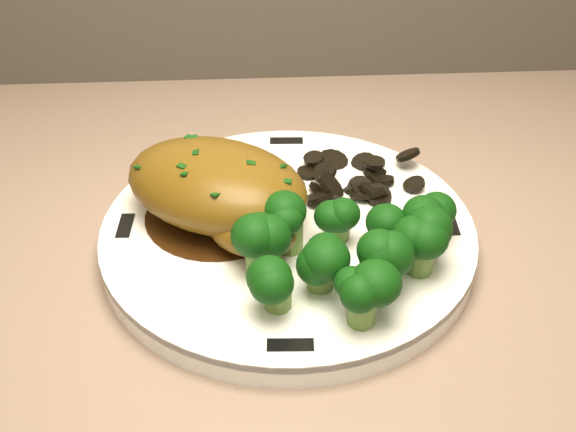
{
  "coord_description": "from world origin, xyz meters",
  "views": [
    {
      "loc": [
        0.25,
        1.2,
        1.25
      ],
      "look_at": [
        0.28,
        1.66,
        0.9
      ],
      "focal_mm": 45.0,
      "sensor_mm": 36.0,
      "label": 1
    }
  ],
  "objects": [
    {
      "name": "mushroom_pile",
      "position": [
        0.34,
        1.72,
        0.89
      ],
      "size": [
        0.11,
        0.08,
        0.03
      ],
      "color": "black",
      "rests_on": "plate"
    },
    {
      "name": "rim_accent_0",
      "position": [
        0.41,
        1.66,
        0.89
      ],
      "size": [
        0.01,
        0.03,
        0.0
      ],
      "primitive_type": "cube",
      "rotation": [
        0.0,
        0.0,
        1.53
      ],
      "color": "black",
      "rests_on": "plate"
    },
    {
      "name": "gravy_pool",
      "position": [
        0.22,
        1.68,
        0.89
      ],
      "size": [
        0.12,
        0.12,
        0.0
      ],
      "primitive_type": "cylinder",
      "color": "#331A09",
      "rests_on": "plate"
    },
    {
      "name": "plate",
      "position": [
        0.28,
        1.66,
        0.88
      ],
      "size": [
        0.36,
        0.36,
        0.02
      ],
      "primitive_type": "cylinder",
      "rotation": [
        0.0,
        0.0,
        -0.18
      ],
      "color": "white",
      "rests_on": "counter"
    },
    {
      "name": "rim_accent_3",
      "position": [
        0.27,
        1.53,
        0.89
      ],
      "size": [
        0.03,
        0.01,
        0.0
      ],
      "primitive_type": "cube",
      "rotation": [
        0.0,
        0.0,
        6.24
      ],
      "color": "black",
      "rests_on": "plate"
    },
    {
      "name": "rim_accent_1",
      "position": [
        0.28,
        1.8,
        0.89
      ],
      "size": [
        0.03,
        0.01,
        0.0
      ],
      "primitive_type": "cube",
      "rotation": [
        0.0,
        0.0,
        3.1
      ],
      "color": "black",
      "rests_on": "plate"
    },
    {
      "name": "rim_accent_2",
      "position": [
        0.14,
        1.67,
        0.89
      ],
      "size": [
        0.01,
        0.03,
        0.0
      ],
      "primitive_type": "cube",
      "rotation": [
        0.0,
        0.0,
        4.67
      ],
      "color": "black",
      "rests_on": "plate"
    },
    {
      "name": "chicken_breast",
      "position": [
        0.22,
        1.68,
        0.92
      ],
      "size": [
        0.19,
        0.17,
        0.06
      ],
      "rotation": [
        0.0,
        0.0,
        -0.5
      ],
      "color": "brown",
      "rests_on": "plate"
    },
    {
      "name": "broccoli_florets",
      "position": [
        0.32,
        1.6,
        0.91
      ],
      "size": [
        0.16,
        0.13,
        0.05
      ],
      "rotation": [
        0.0,
        0.0,
        0.17
      ],
      "color": "olive",
      "rests_on": "plate"
    }
  ]
}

